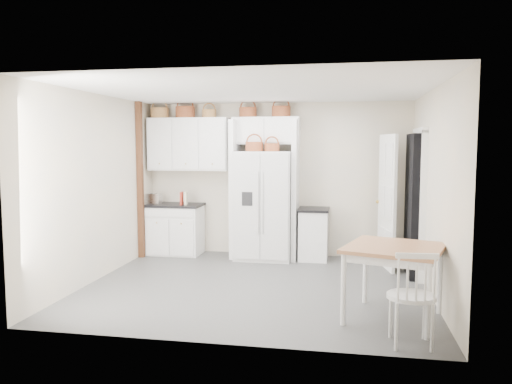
# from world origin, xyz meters

# --- Properties ---
(floor) EXTENTS (4.50, 4.50, 0.00)m
(floor) POSITION_xyz_m (0.00, 0.00, 0.00)
(floor) COLOR #444444
(floor) RESTS_ON ground
(ceiling) EXTENTS (4.50, 4.50, 0.00)m
(ceiling) POSITION_xyz_m (0.00, 0.00, 2.60)
(ceiling) COLOR white
(ceiling) RESTS_ON wall_back
(wall_back) EXTENTS (4.50, 0.00, 4.50)m
(wall_back) POSITION_xyz_m (0.00, 2.00, 1.30)
(wall_back) COLOR #BAB6AE
(wall_back) RESTS_ON floor
(wall_left) EXTENTS (0.00, 4.00, 4.00)m
(wall_left) POSITION_xyz_m (-2.25, 0.00, 1.30)
(wall_left) COLOR #BAB6AE
(wall_left) RESTS_ON floor
(wall_right) EXTENTS (0.00, 4.00, 4.00)m
(wall_right) POSITION_xyz_m (2.25, 0.00, 1.30)
(wall_right) COLOR #BAB6AE
(wall_right) RESTS_ON floor
(refrigerator) EXTENTS (0.92, 0.74, 1.79)m
(refrigerator) POSITION_xyz_m (-0.15, 1.65, 0.89)
(refrigerator) COLOR silver
(refrigerator) RESTS_ON floor
(base_cab_left) EXTENTS (0.90, 0.57, 0.83)m
(base_cab_left) POSITION_xyz_m (-1.72, 1.70, 0.42)
(base_cab_left) COLOR white
(base_cab_left) RESTS_ON floor
(base_cab_right) EXTENTS (0.46, 0.55, 0.81)m
(base_cab_right) POSITION_xyz_m (0.67, 1.70, 0.41)
(base_cab_right) COLOR white
(base_cab_right) RESTS_ON floor
(dining_table) EXTENTS (1.22, 1.22, 0.81)m
(dining_table) POSITION_xyz_m (1.70, -1.00, 0.40)
(dining_table) COLOR brown
(dining_table) RESTS_ON floor
(windsor_chair) EXTENTS (0.49, 0.45, 0.94)m
(windsor_chair) POSITION_xyz_m (1.80, -1.69, 0.47)
(windsor_chair) COLOR white
(windsor_chair) RESTS_ON floor
(counter_left) EXTENTS (0.94, 0.61, 0.04)m
(counter_left) POSITION_xyz_m (-1.72, 1.70, 0.85)
(counter_left) COLOR black
(counter_left) RESTS_ON base_cab_left
(counter_right) EXTENTS (0.50, 0.59, 0.04)m
(counter_right) POSITION_xyz_m (0.67, 1.70, 0.83)
(counter_right) COLOR black
(counter_right) RESTS_ON base_cab_right
(toaster) EXTENTS (0.28, 0.18, 0.18)m
(toaster) POSITION_xyz_m (-2.07, 1.61, 0.96)
(toaster) COLOR silver
(toaster) RESTS_ON counter_left
(cookbook_red) EXTENTS (0.05, 0.15, 0.22)m
(cookbook_red) POSITION_xyz_m (-1.57, 1.62, 0.98)
(cookbook_red) COLOR #AE2F20
(cookbook_red) RESTS_ON counter_left
(cookbook_cream) EXTENTS (0.06, 0.15, 0.22)m
(cookbook_cream) POSITION_xyz_m (-1.50, 1.62, 0.98)
(cookbook_cream) COLOR beige
(cookbook_cream) RESTS_ON counter_left
(basket_upper_a) EXTENTS (0.31, 0.31, 0.18)m
(basket_upper_a) POSITION_xyz_m (-2.02, 1.83, 2.44)
(basket_upper_a) COLOR #946032
(basket_upper_a) RESTS_ON upper_cabinet
(basket_upper_b) EXTENTS (0.33, 0.33, 0.19)m
(basket_upper_b) POSITION_xyz_m (-1.56, 1.83, 2.45)
(basket_upper_b) COLOR maroon
(basket_upper_b) RESTS_ON upper_cabinet
(basket_upper_c) EXTENTS (0.24, 0.24, 0.14)m
(basket_upper_c) POSITION_xyz_m (-1.13, 1.83, 2.42)
(basket_upper_c) COLOR #946032
(basket_upper_c) RESTS_ON upper_cabinet
(basket_bridge_a) EXTENTS (0.29, 0.29, 0.17)m
(basket_bridge_a) POSITION_xyz_m (-0.46, 1.83, 2.43)
(basket_bridge_a) COLOR maroon
(basket_bridge_a) RESTS_ON bridge_cabinet
(basket_bridge_b) EXTENTS (0.31, 0.31, 0.18)m
(basket_bridge_b) POSITION_xyz_m (0.10, 1.83, 2.44)
(basket_bridge_b) COLOR maroon
(basket_bridge_b) RESTS_ON bridge_cabinet
(basket_fridge_a) EXTENTS (0.29, 0.29, 0.15)m
(basket_fridge_a) POSITION_xyz_m (-0.30, 1.55, 1.86)
(basket_fridge_a) COLOR maroon
(basket_fridge_a) RESTS_ON refrigerator
(basket_fridge_b) EXTENTS (0.24, 0.24, 0.13)m
(basket_fridge_b) POSITION_xyz_m (-0.01, 1.55, 1.85)
(basket_fridge_b) COLOR maroon
(basket_fridge_b) RESTS_ON refrigerator
(upper_cabinet) EXTENTS (1.40, 0.34, 0.90)m
(upper_cabinet) POSITION_xyz_m (-1.50, 1.83, 1.90)
(upper_cabinet) COLOR white
(upper_cabinet) RESTS_ON wall_back
(bridge_cabinet) EXTENTS (1.12, 0.34, 0.45)m
(bridge_cabinet) POSITION_xyz_m (-0.15, 1.83, 2.12)
(bridge_cabinet) COLOR white
(bridge_cabinet) RESTS_ON wall_back
(fridge_panel_left) EXTENTS (0.08, 0.60, 2.30)m
(fridge_panel_left) POSITION_xyz_m (-0.66, 1.70, 1.15)
(fridge_panel_left) COLOR white
(fridge_panel_left) RESTS_ON floor
(fridge_panel_right) EXTENTS (0.08, 0.60, 2.30)m
(fridge_panel_right) POSITION_xyz_m (0.36, 1.70, 1.15)
(fridge_panel_right) COLOR white
(fridge_panel_right) RESTS_ON floor
(trim_post) EXTENTS (0.09, 0.09, 2.60)m
(trim_post) POSITION_xyz_m (-2.20, 1.35, 1.30)
(trim_post) COLOR #3D230F
(trim_post) RESTS_ON floor
(doorway_void) EXTENTS (0.18, 0.85, 2.05)m
(doorway_void) POSITION_xyz_m (2.16, 1.00, 1.02)
(doorway_void) COLOR black
(doorway_void) RESTS_ON floor
(door_slab) EXTENTS (0.21, 0.79, 2.05)m
(door_slab) POSITION_xyz_m (1.80, 1.33, 1.02)
(door_slab) COLOR white
(door_slab) RESTS_ON floor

